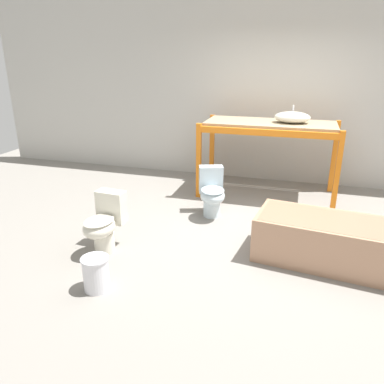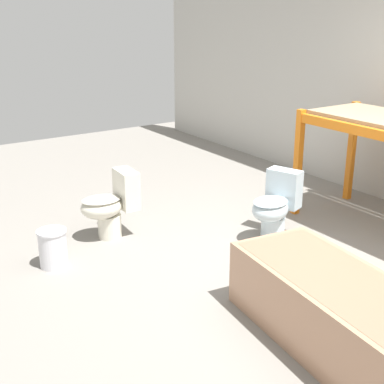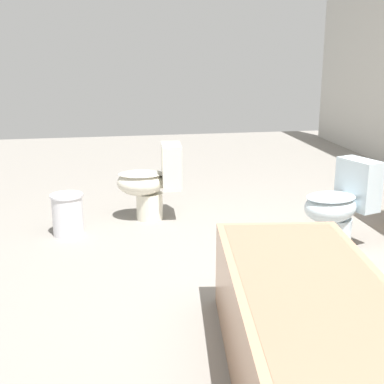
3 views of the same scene
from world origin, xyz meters
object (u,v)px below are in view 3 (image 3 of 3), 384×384
Objects in this scene: toilet_far at (340,204)px; bucket_white at (68,214)px; bathtub_main at (309,325)px; toilet_near at (152,182)px.

toilet_far reaches higher than bucket_white.
toilet_far is (-1.51, 0.84, 0.05)m from bathtub_main.
toilet_far is 2.09m from bucket_white.
bathtub_main is 4.99× the size of bucket_white.
toilet_near reaches higher than bucket_white.
toilet_near is (-2.42, -0.45, 0.05)m from bathtub_main.
toilet_near is at bearing 112.41° from bucket_white.
bathtub_main reaches higher than bucket_white.
bucket_white is (0.29, -0.70, -0.16)m from toilet_near.
toilet_near is at bearing -144.25° from toilet_far.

